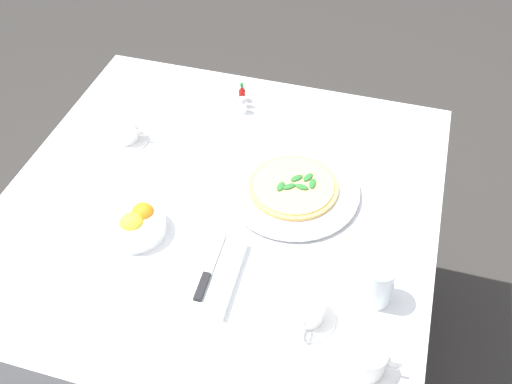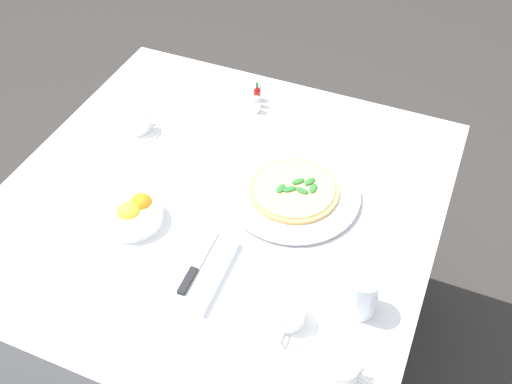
{
  "view_description": "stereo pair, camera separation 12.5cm",
  "coord_description": "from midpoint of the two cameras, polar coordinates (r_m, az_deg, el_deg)",
  "views": [
    {
      "loc": [
        -1.0,
        -0.39,
        1.87
      ],
      "look_at": [
        0.04,
        -0.09,
        0.77
      ],
      "focal_mm": 42.2,
      "sensor_mm": 36.0,
      "label": 1
    },
    {
      "loc": [
        -0.96,
        -0.51,
        1.87
      ],
      "look_at": [
        0.04,
        -0.09,
        0.77
      ],
      "focal_mm": 42.2,
      "sensor_mm": 36.0,
      "label": 2
    }
  ],
  "objects": [
    {
      "name": "ground_plane",
      "position": [
        2.16,
        -0.97,
        -14.66
      ],
      "size": [
        8.0,
        8.0,
        0.0
      ],
      "primitive_type": "plane",
      "color": "#33302D"
    },
    {
      "name": "dining_table",
      "position": [
        1.65,
        -1.22,
        -3.93
      ],
      "size": [
        1.11,
        1.11,
        0.75
      ],
      "color": "white",
      "rests_on": "ground_plane"
    },
    {
      "name": "pizza_plate",
      "position": [
        1.56,
        5.88,
        -0.22
      ],
      "size": [
        0.34,
        0.34,
        0.02
      ],
      "color": "white",
      "rests_on": "dining_table"
    },
    {
      "name": "pizza",
      "position": [
        1.55,
        5.93,
        0.14
      ],
      "size": [
        0.23,
        0.23,
        0.02
      ],
      "color": "#DBAD60",
      "rests_on": "pizza_plate"
    },
    {
      "name": "coffee_cup_back_corner",
      "position": [
        1.25,
        10.93,
        -16.49
      ],
      "size": [
        0.13,
        0.13,
        0.07
      ],
      "color": "white",
      "rests_on": "dining_table"
    },
    {
      "name": "coffee_cup_near_left",
      "position": [
        1.31,
        5.78,
        -11.6
      ],
      "size": [
        0.13,
        0.13,
        0.06
      ],
      "color": "white",
      "rests_on": "dining_table"
    },
    {
      "name": "coffee_cup_far_right",
      "position": [
        1.76,
        -9.2,
        6.42
      ],
      "size": [
        0.13,
        0.13,
        0.06
      ],
      "color": "white",
      "rests_on": "dining_table"
    },
    {
      "name": "water_glass_right_edge",
      "position": [
        1.34,
        12.64,
        -9.69
      ],
      "size": [
        0.07,
        0.07,
        0.11
      ],
      "color": "white",
      "rests_on": "dining_table"
    },
    {
      "name": "napkin_folded",
      "position": [
        1.39,
        -3.07,
        -7.41
      ],
      "size": [
        0.22,
        0.14,
        0.02
      ],
      "rotation": [
        0.0,
        0.0,
        0.04
      ],
      "color": "white",
      "rests_on": "dining_table"
    },
    {
      "name": "dinner_knife",
      "position": [
        1.38,
        -3.05,
        -6.97
      ],
      "size": [
        0.2,
        0.03,
        0.01
      ],
      "rotation": [
        0.0,
        0.0,
        0.04
      ],
      "color": "silver",
      "rests_on": "napkin_folded"
    },
    {
      "name": "citrus_bowl",
      "position": [
        1.5,
        -9.26,
        -2.08
      ],
      "size": [
        0.15,
        0.15,
        0.07
      ],
      "color": "white",
      "rests_on": "dining_table"
    },
    {
      "name": "hot_sauce_bottle",
      "position": [
        1.83,
        2.06,
        8.99
      ],
      "size": [
        0.02,
        0.02,
        0.08
      ],
      "color": "#B7140F",
      "rests_on": "dining_table"
    },
    {
      "name": "salt_shaker",
      "position": [
        1.86,
        2.08,
        9.31
      ],
      "size": [
        0.03,
        0.03,
        0.06
      ],
      "color": "white",
      "rests_on": "dining_table"
    },
    {
      "name": "pepper_shaker",
      "position": [
        1.81,
        2.03,
        8.21
      ],
      "size": [
        0.03,
        0.03,
        0.06
      ],
      "color": "white",
      "rests_on": "dining_table"
    }
  ]
}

